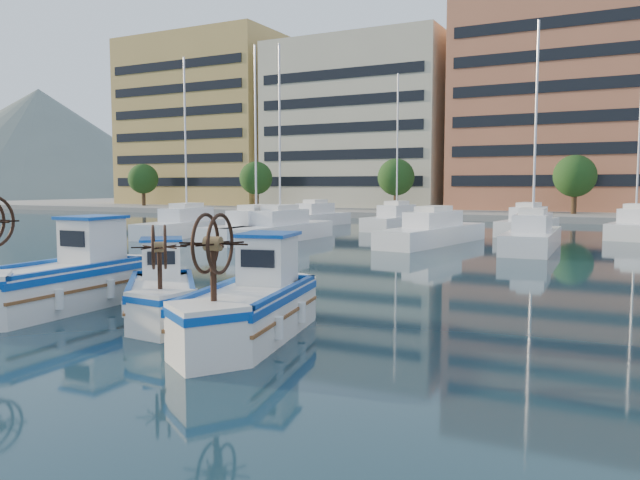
{
  "coord_description": "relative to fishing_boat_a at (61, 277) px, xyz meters",
  "views": [
    {
      "loc": [
        9.57,
        -10.54,
        3.29
      ],
      "look_at": [
        0.23,
        7.68,
        1.5
      ],
      "focal_mm": 35.0,
      "sensor_mm": 36.0,
      "label": 1
    }
  ],
  "objects": [
    {
      "name": "ground",
      "position": [
        4.07,
        -0.93,
        -0.85
      ],
      "size": [
        300.0,
        300.0,
        0.0
      ],
      "primitive_type": "plane",
      "color": "#1A3545",
      "rests_on": "ground"
    },
    {
      "name": "fishing_boat_c",
      "position": [
        6.21,
        -0.25,
        -0.08
      ],
      "size": [
        2.67,
        4.61,
        2.79
      ],
      "rotation": [
        0.0,
        0.0,
        0.21
      ],
      "color": "white",
      "rests_on": "ground"
    },
    {
      "name": "fishing_boat_a",
      "position": [
        0.0,
        0.0,
        0.0
      ],
      "size": [
        2.21,
        5.01,
        3.1
      ],
      "rotation": [
        0.0,
        0.0,
        0.04
      ],
      "color": "white",
      "rests_on": "ground"
    },
    {
      "name": "hill_west",
      "position": [
        -135.93,
        109.07,
        -0.85
      ],
      "size": [
        180.0,
        180.0,
        60.0
      ],
      "primitive_type": "cone",
      "color": "slate",
      "rests_on": "ground"
    },
    {
      "name": "fishing_boat_b",
      "position": [
        3.09,
        0.42,
        -0.18
      ],
      "size": [
        3.62,
        3.86,
        2.43
      ],
      "rotation": [
        0.0,
        0.0,
        0.71
      ],
      "color": "white",
      "rests_on": "ground"
    },
    {
      "name": "yacht_marina",
      "position": [
        1.27,
        26.55,
        -0.33
      ],
      "size": [
        36.55,
        22.41,
        11.5
      ],
      "color": "white",
      "rests_on": "ground"
    },
    {
      "name": "waterfront",
      "position": [
        13.3,
        64.11,
        10.24
      ],
      "size": [
        180.0,
        40.0,
        25.6
      ],
      "color": "gray",
      "rests_on": "ground"
    }
  ]
}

